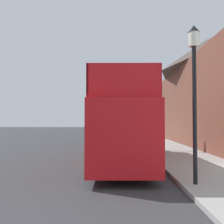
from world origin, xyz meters
The scene contains 7 objects.
ground_plane centered at (0.00, 21.00, 0.00)m, with size 144.00×144.00×0.00m, color #333335.
sidewalk centered at (7.65, 18.00, 0.07)m, with size 3.53×108.00×0.14m.
brick_terrace_rear centered at (12.42, 21.91, 4.89)m, with size 6.00×23.72×9.78m.
tour_bus centered at (4.11, 10.50, 1.80)m, with size 2.55×10.45×3.93m.
parked_car_ahead_of_bus centered at (4.74, 19.00, 0.68)m, with size 2.00×4.25×1.44m.
lamp_post_nearest centered at (6.33, 5.42, 3.52)m, with size 0.35×0.35×4.93m.
lamp_post_second centered at (6.33, 15.31, 3.24)m, with size 0.35×0.35×4.47m.
Camera 1 is at (3.91, -2.70, 2.06)m, focal length 42.00 mm.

